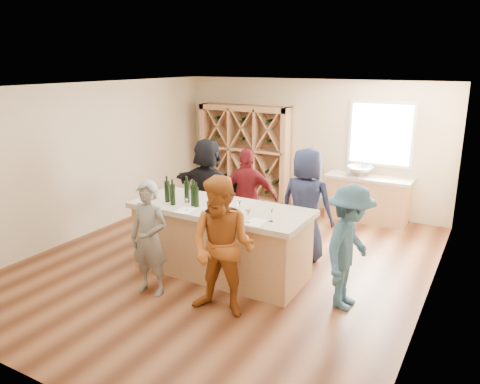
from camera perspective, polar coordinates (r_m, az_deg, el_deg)
The scene contains 34 objects.
floor at distance 7.74m, azimuth -1.39°, elevation -8.83°, with size 6.00×7.00×0.10m, color brown.
ceiling at distance 7.05m, azimuth -1.55°, elevation 13.14°, with size 6.00×7.00×0.10m, color white.
wall_back at distance 10.40m, azimuth 8.67°, elevation 5.77°, with size 6.00×0.10×2.80m, color beige.
wall_front at distance 4.74m, azimuth -24.27°, elevation -7.67°, with size 6.00×0.10×2.80m, color beige.
wall_left at distance 9.17m, azimuth -18.09°, elevation 3.84°, with size 0.10×7.00×2.80m, color beige.
wall_right at distance 6.32m, azimuth 23.02°, elevation -1.82°, with size 0.10×7.00×2.80m, color beige.
window_frame at distance 9.85m, azimuth 16.80°, elevation 6.79°, with size 1.30×0.06×1.30m, color white.
window_pane at distance 9.81m, azimuth 16.76°, elevation 6.76°, with size 1.18×0.01×1.18m, color white.
wine_rack at distance 10.83m, azimuth 0.62°, elevation 4.72°, with size 2.20×0.45×2.20m, color tan.
back_counter_base at distance 9.89m, azimuth 15.28°, elevation -0.91°, with size 1.60×0.58×0.86m, color tan.
back_counter_top at distance 9.77m, azimuth 15.48°, elevation 1.67°, with size 1.70×0.62×0.06m, color #C1B29E.
sink at distance 9.79m, azimuth 14.40°, elevation 2.52°, with size 0.54×0.54×0.19m, color silver.
faucet at distance 9.95m, azimuth 14.70°, elevation 3.04°, with size 0.02×0.02×0.30m, color silver.
tasting_counter_base at distance 7.16m, azimuth -2.37°, elevation -6.18°, with size 2.60×1.00×1.00m, color tan.
tasting_counter_top at distance 6.97m, azimuth -2.42°, elevation -2.06°, with size 2.72×1.12×0.08m, color #C1B29E.
wine_bottle_a at distance 7.22m, azimuth -8.87°, elevation 0.06°, with size 0.08×0.08×0.33m, color black.
wine_bottle_b at distance 7.05m, azimuth -8.22°, elevation -0.32°, with size 0.08×0.08×0.32m, color black.
wine_bottle_c at distance 7.14m, azimuth -6.49°, elevation 0.01°, with size 0.08×0.08×0.33m, color black.
wine_bottle_d at distance 6.97m, azimuth -5.72°, elevation -0.43°, with size 0.08×0.08×0.32m, color black.
wine_bottle_e at distance 6.93m, azimuth -5.33°, elevation -0.61°, with size 0.07×0.07×0.30m, color black.
wine_glass_a at distance 6.77m, azimuth -6.52°, elevation -1.62°, with size 0.06×0.06×0.16m, color white.
wine_glass_b at distance 6.45m, azimuth -3.03°, elevation -2.38°, with size 0.07×0.07×0.17m, color white.
wine_glass_c at distance 6.22m, azimuth 0.99°, elevation -2.97°, with size 0.07×0.07×0.19m, color white.
wine_glass_d at distance 6.59m, azimuth -0.11°, elevation -1.86°, with size 0.07×0.07×0.20m, color white.
wine_glass_e at distance 6.29m, azimuth 3.82°, elevation -2.86°, with size 0.07×0.07×0.17m, color white.
tasting_menu_a at distance 6.81m, azimuth -6.71°, elevation -2.23°, with size 0.22×0.30×0.00m, color white.
tasting_menu_b at distance 6.48m, azimuth -2.67°, elevation -3.07°, with size 0.23×0.32×0.00m, color white.
tasting_menu_c at distance 6.29m, azimuth 1.96°, elevation -3.68°, with size 0.23×0.31×0.00m, color white.
person_near_left at distance 6.58m, azimuth -10.99°, elevation -5.60°, with size 0.59×0.43×1.62m, color slate.
person_near_right at distance 5.90m, azimuth -2.16°, elevation -6.75°, with size 0.89×0.49×1.83m, color #994C19.
person_server at distance 6.25m, azimuth 13.16°, elevation -6.61°, with size 1.08×0.50×1.68m, color #335972.
person_far_mid at distance 8.09m, azimuth 0.94°, elevation -0.77°, with size 1.02×0.52×1.74m, color #590F14.
person_far_right at distance 7.64m, azimuth 8.07°, elevation -1.49°, with size 0.91×0.59×1.86m, color #191E38.
person_far_left at distance 8.57m, azimuth -3.91°, elevation 0.50°, with size 1.71×0.61×1.84m, color black.
Camera 1 is at (3.62, -6.04, 3.17)m, focal length 35.00 mm.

